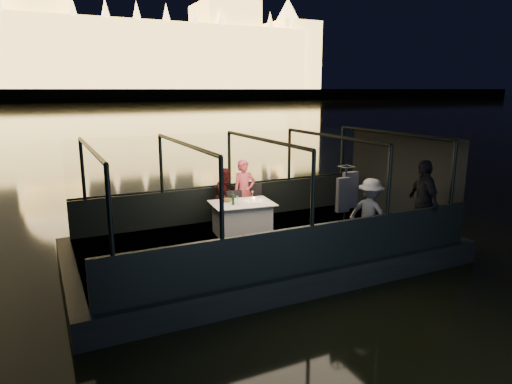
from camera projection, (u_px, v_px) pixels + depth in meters
name	position (u px, v px, depth m)	size (l,w,h in m)	color
river_water	(61.00, 112.00, 80.80)	(500.00, 500.00, 0.00)	black
boat_hull	(264.00, 261.00, 10.56)	(8.60, 4.40, 1.00)	black
boat_deck	(264.00, 241.00, 10.46)	(8.00, 4.00, 0.04)	black
gunwale_port	(230.00, 202.00, 12.11)	(8.00, 0.08, 0.90)	black
gunwale_starboard	(311.00, 248.00, 8.60)	(8.00, 0.08, 0.90)	black
cabin_glass_port	(229.00, 159.00, 11.86)	(8.00, 0.02, 1.40)	#99B2B2
cabin_glass_starboard	(313.00, 189.00, 8.35)	(8.00, 0.02, 1.40)	#99B2B2
cabin_roof_glass	(264.00, 140.00, 9.95)	(8.00, 4.00, 0.02)	#99B2B2
end_wall_fore	(73.00, 212.00, 8.50)	(0.02, 4.00, 2.30)	black
end_wall_aft	(400.00, 177.00, 11.90)	(0.02, 4.00, 2.30)	black
canopy_ribs	(264.00, 191.00, 10.20)	(8.00, 4.00, 2.30)	black
embankment	(43.00, 96.00, 194.72)	(400.00, 140.00, 6.00)	#423D33
parliament_building	(37.00, 15.00, 157.83)	(220.00, 32.00, 60.00)	#F2D18C
dining_table_central	(242.00, 218.00, 10.83)	(1.45, 1.05, 0.77)	silver
chair_port_left	(237.00, 209.00, 11.39)	(0.41, 0.41, 0.88)	black
chair_port_right	(257.00, 206.00, 11.75)	(0.46, 0.46, 0.98)	black
coat_stand	(345.00, 209.00, 9.65)	(0.52, 0.41, 1.86)	black
person_woman_coral	(244.00, 194.00, 11.69)	(0.59, 0.39, 1.63)	#DB4F5B
person_man_maroon	(226.00, 195.00, 11.58)	(0.69, 0.54, 1.45)	#3C1012
passenger_stripe	(370.00, 210.00, 9.75)	(1.00, 0.56, 1.54)	silver
passenger_dark	(422.00, 205.00, 10.17)	(1.11, 0.47, 1.88)	black
wine_bottle	(233.00, 198.00, 10.52)	(0.06, 0.06, 0.30)	#14381C
bread_basket	(228.00, 200.00, 10.84)	(0.18, 0.18, 0.07)	olive
amber_candle	(254.00, 199.00, 10.96)	(0.05, 0.05, 0.07)	gold
plate_near	(265.00, 200.00, 10.98)	(0.22, 0.22, 0.01)	white
plate_far	(230.00, 200.00, 10.95)	(0.26, 0.26, 0.02)	silver
wine_glass_white	(237.00, 200.00, 10.61)	(0.06, 0.06, 0.19)	white
wine_glass_red	(252.00, 194.00, 11.19)	(0.06, 0.06, 0.17)	white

